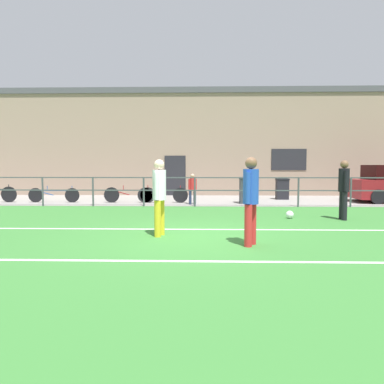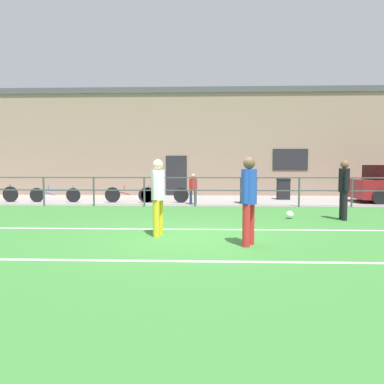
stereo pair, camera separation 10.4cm
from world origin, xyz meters
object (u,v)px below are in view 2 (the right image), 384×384
at_px(player_winger, 249,196).
at_px(trash_bin_0, 248,190).
at_px(player_striker, 158,193).
at_px(bicycle_parked_1, 130,195).
at_px(spectator_child, 193,187).
at_px(bicycle_parked_0, 163,195).
at_px(bicycle_parked_2, 55,195).
at_px(trash_bin_1, 283,189).
at_px(player_goalkeeper, 344,186).
at_px(soccer_ball_match, 290,215).

distance_m(player_winger, trash_bin_0, 8.03).
height_order(player_striker, bicycle_parked_1, player_striker).
height_order(spectator_child, bicycle_parked_0, spectator_child).
xyz_separation_m(player_striker, spectator_child, (0.57, 6.57, -0.27)).
distance_m(player_striker, bicycle_parked_2, 8.97).
distance_m(player_winger, bicycle_parked_0, 8.55).
distance_m(player_striker, trash_bin_1, 10.03).
relative_size(spectator_child, trash_bin_0, 1.14).
xyz_separation_m(player_goalkeeper, trash_bin_0, (-2.29, 4.39, -0.43)).
bearing_deg(bicycle_parked_1, bicycle_parked_2, 180.00).
xyz_separation_m(player_winger, trash_bin_0, (0.91, 7.97, -0.44)).
bearing_deg(trash_bin_1, bicycle_parked_0, -162.47).
distance_m(bicycle_parked_0, bicycle_parked_1, 1.41).
height_order(bicycle_parked_2, trash_bin_1, trash_bin_1).
distance_m(player_striker, soccer_ball_match, 4.69).
distance_m(bicycle_parked_0, bicycle_parked_2, 4.67).
distance_m(player_winger, trash_bin_1, 10.19).
xyz_separation_m(soccer_ball_match, trash_bin_1, (1.05, 6.01, 0.39)).
distance_m(bicycle_parked_1, trash_bin_1, 7.01).
bearing_deg(player_striker, bicycle_parked_2, 49.05).
height_order(bicycle_parked_0, bicycle_parked_1, bicycle_parked_1).
xyz_separation_m(player_goalkeeper, bicycle_parked_2, (-10.52, 4.51, -0.65)).
distance_m(spectator_child, bicycle_parked_1, 2.77).
bearing_deg(player_goalkeeper, player_winger, -37.99).
xyz_separation_m(soccer_ball_match, spectator_child, (-3.06, 3.73, 0.61)).
bearing_deg(bicycle_parked_1, trash_bin_1, 14.07).
distance_m(player_goalkeeper, bicycle_parked_2, 11.47).
relative_size(player_goalkeeper, bicycle_parked_2, 0.80).
bearing_deg(trash_bin_0, bicycle_parked_0, 177.95).
relative_size(spectator_child, bicycle_parked_0, 0.58).
bearing_deg(player_striker, spectator_child, 7.13).
height_order(soccer_ball_match, trash_bin_0, trash_bin_0).
bearing_deg(player_winger, bicycle_parked_0, -136.03).
relative_size(trash_bin_0, trash_bin_1, 1.12).
bearing_deg(player_goalkeeper, soccer_ball_match, -94.01).
distance_m(bicycle_parked_0, trash_bin_1, 5.66).
height_order(player_striker, bicycle_parked_2, player_striker).
bearing_deg(trash_bin_1, trash_bin_0, -134.92).
xyz_separation_m(spectator_child, bicycle_parked_0, (-1.28, 0.58, -0.37)).
relative_size(bicycle_parked_0, bicycle_parked_2, 0.97).
bearing_deg(player_winger, bicycle_parked_2, -112.07).
height_order(player_goalkeeper, soccer_ball_match, player_goalkeeper).
height_order(player_striker, bicycle_parked_0, player_striker).
relative_size(player_striker, bicycle_parked_0, 0.82).
relative_size(spectator_child, bicycle_parked_1, 0.56).
bearing_deg(player_goalkeeper, spectator_child, -126.97).
relative_size(player_striker, trash_bin_1, 1.80).
bearing_deg(bicycle_parked_1, player_striker, -73.52).
xyz_separation_m(player_goalkeeper, bicycle_parked_1, (-7.26, 4.51, -0.64)).
xyz_separation_m(player_goalkeeper, player_winger, (-3.20, -3.58, 0.01)).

